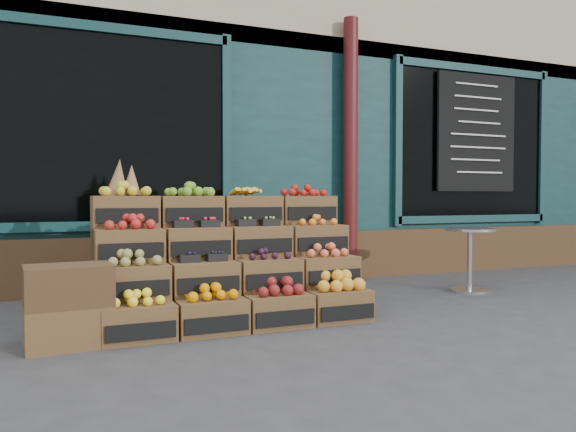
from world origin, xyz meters
name	(u,v)px	position (x,y,z in m)	size (l,w,h in m)	color
ground	(344,322)	(0.00, 0.00, 0.00)	(60.00, 60.00, 0.00)	#39393B
shop_facade	(195,113)	(0.00, 5.11, 2.40)	(12.00, 6.24, 4.80)	#0F3335
crate_display	(227,270)	(-0.84, 0.50, 0.41)	(2.13, 1.04, 1.33)	brown
spare_crates	(69,306)	(-2.09, 0.08, 0.28)	(0.59, 0.43, 0.56)	brown
bistro_table	(470,252)	(1.96, 0.78, 0.43)	(0.55, 0.55, 0.69)	#B9BCC1
shopkeeper	(126,207)	(-1.37, 2.93, 0.90)	(0.66, 0.43, 1.80)	#195728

